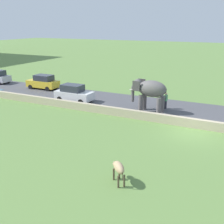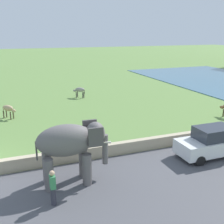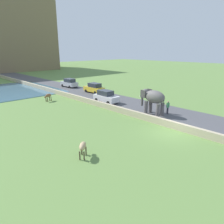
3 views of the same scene
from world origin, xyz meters
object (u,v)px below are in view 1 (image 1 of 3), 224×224
at_px(car_yellow, 43,82).
at_px(car_white, 74,93).
at_px(cow_tan, 119,168).
at_px(elephant, 150,91).
at_px(person_beside_elephant, 166,101).

bearing_deg(car_yellow, car_white, -115.32).
relative_size(car_yellow, cow_tan, 3.25).
distance_m(car_yellow, car_white, 7.37).
height_order(car_yellow, cow_tan, car_yellow).
relative_size(elephant, car_white, 0.87).
distance_m(elephant, person_beside_elephant, 2.23).
bearing_deg(cow_tan, car_yellow, 48.95).
bearing_deg(car_white, car_yellow, 64.68).
height_order(elephant, car_yellow, elephant).
height_order(car_white, cow_tan, car_white).
relative_size(elephant, person_beside_elephant, 2.15).
xyz_separation_m(elephant, person_beside_elephant, (1.52, -1.14, -1.16)).
relative_size(elephant, car_yellow, 0.87).
height_order(elephant, cow_tan, elephant).
bearing_deg(cow_tan, elephant, 12.01).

